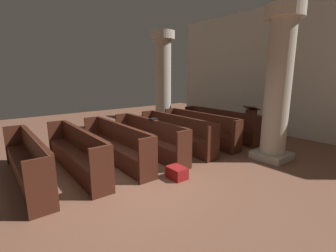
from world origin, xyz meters
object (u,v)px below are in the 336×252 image
at_px(pew_row_1, 199,127).
at_px(pew_row_0, 219,123).
at_px(pew_row_3, 149,137).
at_px(pillar_far_side, 163,80).
at_px(pew_row_2, 176,131).
at_px(lectern, 250,124).
at_px(pew_row_5, 76,150).
at_px(hymn_book, 153,119).
at_px(pillar_aisle_side, 278,83).
at_px(kneeler_box_red, 177,173).
at_px(pew_row_6, 27,159).
at_px(pew_row_4, 116,143).

bearing_deg(pew_row_1, pew_row_0, 90.00).
bearing_deg(pew_row_3, pillar_far_side, 135.66).
xyz_separation_m(pew_row_2, pew_row_3, (0.00, -0.97, 0.00)).
height_order(pew_row_0, lectern, lectern).
relative_size(pew_row_2, pew_row_5, 1.00).
distance_m(pew_row_3, hymn_book, 0.50).
bearing_deg(pew_row_1, pew_row_2, -90.00).
bearing_deg(pillar_aisle_side, pew_row_5, -118.44).
xyz_separation_m(pew_row_2, pew_row_5, (0.00, -2.90, 0.00)).
bearing_deg(pillar_aisle_side, pillar_far_side, -178.75).
distance_m(pew_row_0, kneeler_box_red, 3.75).
bearing_deg(pew_row_2, lectern, 77.81).
xyz_separation_m(pew_row_2, hymn_book, (-0.04, -0.78, 0.46)).
relative_size(pew_row_5, pillar_aisle_side, 0.80).
distance_m(pillar_far_side, kneeler_box_red, 5.04).
distance_m(pillar_aisle_side, kneeler_box_red, 3.31).
relative_size(pew_row_3, pew_row_6, 1.00).
relative_size(pew_row_3, pillar_aisle_side, 0.80).
relative_size(pew_row_1, pew_row_3, 1.00).
relative_size(pillar_aisle_side, kneeler_box_red, 8.90).
height_order(pew_row_1, pew_row_6, same).
distance_m(pew_row_2, pew_row_3, 0.97).
bearing_deg(kneeler_box_red, pew_row_6, -124.22).
height_order(hymn_book, kneeler_box_red, hymn_book).
bearing_deg(pew_row_3, pew_row_4, -90.00).
distance_m(pew_row_2, pew_row_4, 1.93).
height_order(pew_row_6, pillar_aisle_side, pillar_aisle_side).
bearing_deg(pillar_aisle_side, hymn_book, -137.90).
xyz_separation_m(pew_row_3, pillar_far_side, (-2.23, 2.18, 1.43)).
relative_size(pew_row_0, pew_row_6, 1.00).
bearing_deg(pew_row_3, pew_row_1, 90.00).
bearing_deg(pew_row_0, hymn_book, -90.80).
distance_m(pew_row_2, pillar_aisle_side, 3.00).
distance_m(pew_row_1, pillar_far_side, 2.66).
height_order(pillar_aisle_side, hymn_book, pillar_aisle_side).
bearing_deg(pillar_far_side, pew_row_4, -54.66).
bearing_deg(pew_row_0, pew_row_6, -90.00).
height_order(pew_row_3, pillar_far_side, pillar_far_side).
bearing_deg(pew_row_2, pew_row_0, 90.00).
xyz_separation_m(pew_row_2, lectern, (0.62, 2.86, -0.04)).
bearing_deg(pillar_far_side, pew_row_0, 17.87).
height_order(pew_row_0, pillar_far_side, pillar_far_side).
xyz_separation_m(pew_row_1, pillar_far_side, (-2.23, 0.25, 1.43)).
bearing_deg(pew_row_2, pew_row_3, -90.00).
distance_m(pew_row_3, lectern, 3.88).
xyz_separation_m(pew_row_0, pew_row_4, (0.00, -3.87, 0.00)).
height_order(pew_row_0, pew_row_4, same).
bearing_deg(pew_row_4, kneeler_box_red, 17.78).
relative_size(pew_row_5, pew_row_6, 1.00).
bearing_deg(pillar_aisle_side, lectern, 137.03).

